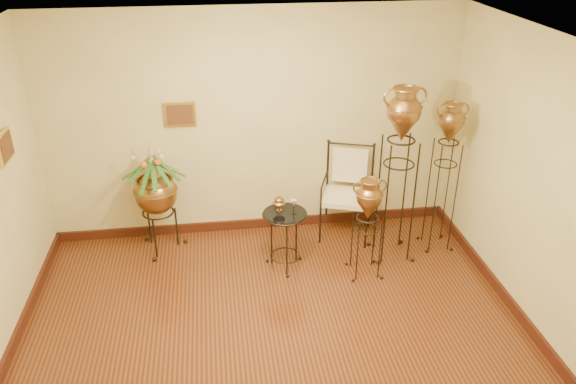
{
  "coord_description": "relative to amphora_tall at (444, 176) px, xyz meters",
  "views": [
    {
      "loc": [
        -0.47,
        -3.84,
        3.76
      ],
      "look_at": [
        0.25,
        1.3,
        1.1
      ],
      "focal_mm": 35.0,
      "sensor_mm": 36.0,
      "label": 1
    }
  ],
  "objects": [
    {
      "name": "ground",
      "position": [
        -2.15,
        -1.76,
        -0.94
      ],
      "size": [
        5.0,
        5.0,
        0.0
      ],
      "primitive_type": "plane",
      "color": "brown",
      "rests_on": "ground"
    },
    {
      "name": "room_shell",
      "position": [
        -2.16,
        -1.75,
        0.79
      ],
      "size": [
        5.02,
        5.02,
        2.81
      ],
      "color": "beige",
      "rests_on": "ground"
    },
    {
      "name": "amphora_tall",
      "position": [
        0.0,
        0.0,
        0.0
      ],
      "size": [
        0.47,
        0.47,
        1.85
      ],
      "rotation": [
        0.0,
        0.0,
        -0.37
      ],
      "color": "black",
      "rests_on": "ground"
    },
    {
      "name": "amphora_mid",
      "position": [
        -0.6,
        -0.11,
        0.11
      ],
      "size": [
        0.58,
        0.58,
        2.09
      ],
      "rotation": [
        0.0,
        0.0,
        0.3
      ],
      "color": "black",
      "rests_on": "ground"
    },
    {
      "name": "amphora_short",
      "position": [
        -1.02,
        -0.44,
        -0.35
      ],
      "size": [
        0.43,
        0.43,
        1.2
      ],
      "rotation": [
        0.0,
        0.0,
        -0.2
      ],
      "color": "black",
      "rests_on": "ground"
    },
    {
      "name": "planter_urn",
      "position": [
        -3.34,
        0.39,
        -0.13
      ],
      "size": [
        1.02,
        1.02,
        1.46
      ],
      "rotation": [
        0.0,
        0.0,
        -0.4
      ],
      "color": "black",
      "rests_on": "ground"
    },
    {
      "name": "armchair",
      "position": [
        -1.05,
        0.39,
        -0.36
      ],
      "size": [
        0.82,
        0.79,
        1.16
      ],
      "rotation": [
        0.0,
        0.0,
        -0.35
      ],
      "color": "black",
      "rests_on": "ground"
    },
    {
      "name": "side_table",
      "position": [
        -1.9,
        -0.21,
        -0.57
      ],
      "size": [
        0.57,
        0.57,
        0.9
      ],
      "rotation": [
        0.0,
        0.0,
        0.18
      ],
      "color": "black",
      "rests_on": "ground"
    }
  ]
}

